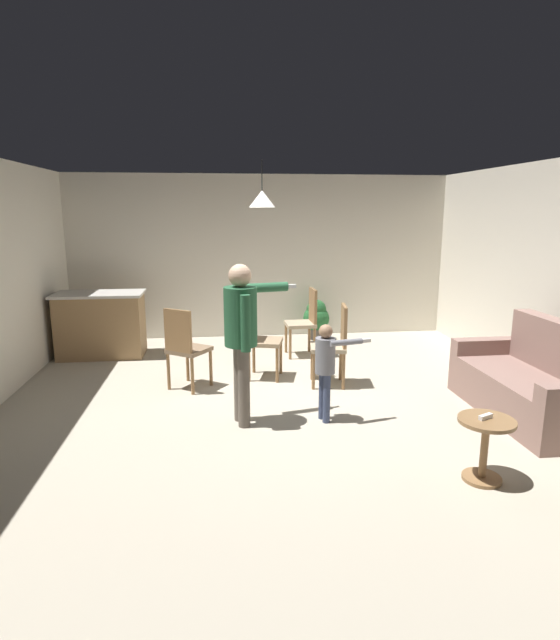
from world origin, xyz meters
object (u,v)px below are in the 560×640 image
at_px(dining_chair_near_wall, 259,336).
at_px(spare_remote_on_table, 486,417).
at_px(dining_chair_centre_back, 185,346).
at_px(person_child, 326,362).
at_px(potted_plant_corner, 316,317).
at_px(dining_chair_by_counter, 305,319).
at_px(kitchen_counter, 101,324).
at_px(side_table_by_couch, 485,442).
at_px(couch_floral, 532,385).
at_px(dining_chair_spare, 334,342).
at_px(person_adult, 242,327).

distance_m(dining_chair_near_wall, spare_remote_on_table, 3.18).
height_order(dining_chair_centre_back, spare_remote_on_table, dining_chair_centre_back).
xyz_separation_m(person_child, potted_plant_corner, (0.53, 3.35, -0.26)).
bearing_deg(potted_plant_corner, dining_chair_by_counter, -110.23).
bearing_deg(person_child, potted_plant_corner, 158.63).
xyz_separation_m(kitchen_counter, side_table_by_couch, (3.81, -4.02, -0.15)).
bearing_deg(couch_floral, dining_chair_spare, 56.59).
xyz_separation_m(side_table_by_couch, person_child, (-1.01, 1.31, 0.30)).
relative_size(dining_chair_by_counter, potted_plant_corner, 1.50).
bearing_deg(person_child, side_table_by_couch, 25.33).
bearing_deg(potted_plant_corner, dining_chair_spare, -95.29).
relative_size(dining_chair_centre_back, dining_chair_spare, 1.00).
xyz_separation_m(kitchen_counter, dining_chair_near_wall, (2.24, -1.25, 0.07)).
bearing_deg(dining_chair_centre_back, side_table_by_couch, -8.92).
height_order(side_table_by_couch, dining_chair_spare, dining_chair_spare).
height_order(kitchen_counter, dining_chair_by_counter, dining_chair_by_counter).
bearing_deg(person_child, dining_chair_centre_back, -139.20).
bearing_deg(person_child, dining_chair_by_counter, 163.24).
xyz_separation_m(dining_chair_by_counter, dining_chair_spare, (0.14, -1.34, 0.00)).
distance_m(person_adult, potted_plant_corner, 3.64).
bearing_deg(side_table_by_couch, potted_plant_corner, 95.84).
relative_size(dining_chair_centre_back, potted_plant_corner, 1.50).
bearing_deg(side_table_by_couch, kitchen_counter, 133.45).
distance_m(couch_floral, dining_chair_near_wall, 3.16).
height_order(side_table_by_couch, dining_chair_by_counter, dining_chair_by_counter).
bearing_deg(kitchen_counter, spare_remote_on_table, -46.58).
xyz_separation_m(person_child, dining_chair_near_wall, (-0.56, 1.46, -0.08)).
bearing_deg(person_child, kitchen_counter, -146.41).
height_order(kitchen_counter, dining_chair_centre_back, dining_chair_centre_back).
xyz_separation_m(couch_floral, kitchen_counter, (-4.97, 2.83, 0.15)).
relative_size(kitchen_counter, dining_chair_spare, 1.26).
xyz_separation_m(kitchen_counter, person_child, (2.80, -2.71, 0.15)).
bearing_deg(dining_chair_near_wall, spare_remote_on_table, 43.33).
relative_size(kitchen_counter, person_adult, 0.78).
xyz_separation_m(side_table_by_couch, dining_chair_centre_back, (-2.48, 2.42, 0.22)).
bearing_deg(person_adult, dining_chair_by_counter, 144.71).
distance_m(couch_floral, dining_chair_spare, 2.21).
relative_size(person_child, dining_chair_near_wall, 1.01).
relative_size(couch_floral, potted_plant_corner, 2.70).
bearing_deg(person_adult, kitchen_counter, -155.70).
bearing_deg(dining_chair_by_counter, potted_plant_corner, -22.70).
bearing_deg(dining_chair_spare, potted_plant_corner, 2.57).
distance_m(person_adult, spare_remote_on_table, 2.32).
distance_m(couch_floral, spare_remote_on_table, 1.67).
distance_m(side_table_by_couch, person_adult, 2.38).
height_order(potted_plant_corner, spare_remote_on_table, potted_plant_corner).
bearing_deg(dining_chair_near_wall, dining_chair_spare, 80.00).
bearing_deg(person_child, dining_chair_near_wall, -171.22).
distance_m(person_child, dining_chair_spare, 1.12).
relative_size(person_adult, dining_chair_centre_back, 1.62).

